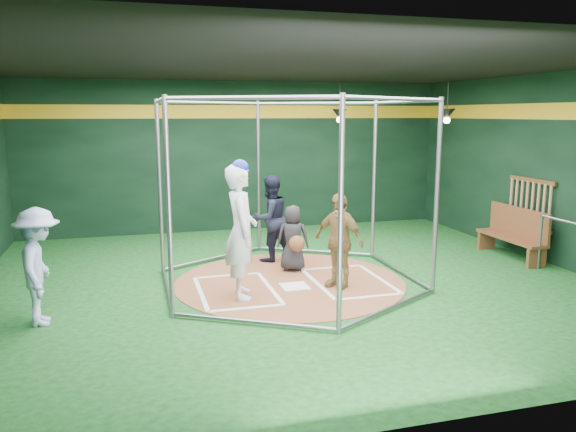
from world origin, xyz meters
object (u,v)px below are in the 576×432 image
object	(u,v)px
batter_figure	(241,230)
visitor_leopard	(338,240)
dugout_bench	(514,232)
umpire	(270,218)

from	to	relation	value
batter_figure	visitor_leopard	distance (m)	1.61
batter_figure	dugout_bench	size ratio (longest dim) A/B	1.24
visitor_leopard	dugout_bench	world-z (taller)	visitor_leopard
umpire	dugout_bench	world-z (taller)	umpire
visitor_leopard	umpire	size ratio (longest dim) A/B	0.94
batter_figure	visitor_leopard	bearing A→B (deg)	2.82
dugout_bench	umpire	bearing A→B (deg)	167.41
visitor_leopard	umpire	xyz separation A→B (m)	(-0.66, 1.89, 0.05)
umpire	batter_figure	bearing A→B (deg)	41.97
visitor_leopard	dugout_bench	distance (m)	4.05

